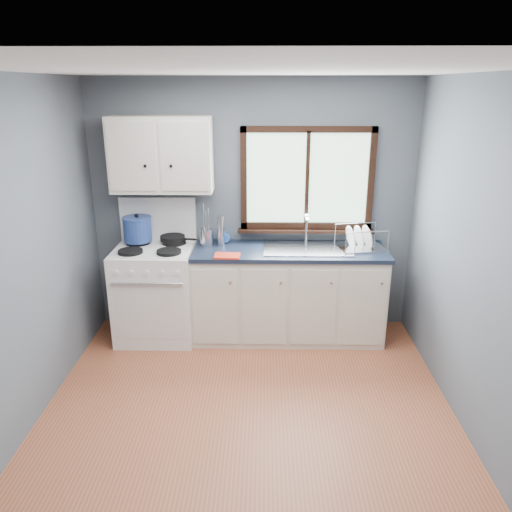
{
  "coord_description": "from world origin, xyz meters",
  "views": [
    {
      "loc": [
        0.12,
        -3.07,
        2.41
      ],
      "look_at": [
        0.05,
        0.9,
        1.05
      ],
      "focal_mm": 35.0,
      "sensor_mm": 36.0,
      "label": 1
    }
  ],
  "objects_px": {
    "skillet": "(173,238)",
    "stockpot": "(137,229)",
    "gas_range": "(156,290)",
    "sink": "(307,255)",
    "thermos": "(221,231)",
    "utensil_crock": "(207,237)",
    "dish_rack": "(360,242)",
    "base_cabinets": "(288,298)"
  },
  "relations": [
    {
      "from": "skillet",
      "to": "stockpot",
      "type": "distance_m",
      "value": 0.35
    },
    {
      "from": "gas_range",
      "to": "stockpot",
      "type": "bearing_deg",
      "value": 142.23
    },
    {
      "from": "sink",
      "to": "thermos",
      "type": "distance_m",
      "value": 0.87
    },
    {
      "from": "stockpot",
      "to": "thermos",
      "type": "bearing_deg",
      "value": -0.63
    },
    {
      "from": "sink",
      "to": "skillet",
      "type": "height_order",
      "value": "sink"
    },
    {
      "from": "gas_range",
      "to": "sink",
      "type": "relative_size",
      "value": 1.62
    },
    {
      "from": "gas_range",
      "to": "stockpot",
      "type": "xyz_separation_m",
      "value": [
        -0.17,
        0.14,
        0.59
      ]
    },
    {
      "from": "gas_range",
      "to": "utensil_crock",
      "type": "distance_m",
      "value": 0.73
    },
    {
      "from": "skillet",
      "to": "dish_rack",
      "type": "height_order",
      "value": "dish_rack"
    },
    {
      "from": "utensil_crock",
      "to": "skillet",
      "type": "bearing_deg",
      "value": 177.46
    },
    {
      "from": "skillet",
      "to": "thermos",
      "type": "height_order",
      "value": "thermos"
    },
    {
      "from": "gas_range",
      "to": "utensil_crock",
      "type": "height_order",
      "value": "gas_range"
    },
    {
      "from": "base_cabinets",
      "to": "utensil_crock",
      "type": "bearing_deg",
      "value": 171.89
    },
    {
      "from": "base_cabinets",
      "to": "dish_rack",
      "type": "height_order",
      "value": "dish_rack"
    },
    {
      "from": "stockpot",
      "to": "utensil_crock",
      "type": "height_order",
      "value": "utensil_crock"
    },
    {
      "from": "sink",
      "to": "thermos",
      "type": "xyz_separation_m",
      "value": [
        -0.84,
        0.11,
        0.21
      ]
    },
    {
      "from": "sink",
      "to": "dish_rack",
      "type": "distance_m",
      "value": 0.52
    },
    {
      "from": "base_cabinets",
      "to": "skillet",
      "type": "height_order",
      "value": "skillet"
    },
    {
      "from": "gas_range",
      "to": "dish_rack",
      "type": "xyz_separation_m",
      "value": [
        1.99,
        0.05,
        0.49
      ]
    },
    {
      "from": "stockpot",
      "to": "sink",
      "type": "bearing_deg",
      "value": -4.04
    },
    {
      "from": "gas_range",
      "to": "thermos",
      "type": "relative_size",
      "value": 4.55
    },
    {
      "from": "sink",
      "to": "utensil_crock",
      "type": "bearing_deg",
      "value": 173.34
    },
    {
      "from": "sink",
      "to": "utensil_crock",
      "type": "relative_size",
      "value": 2.02
    },
    {
      "from": "gas_range",
      "to": "skillet",
      "type": "relative_size",
      "value": 3.53
    },
    {
      "from": "base_cabinets",
      "to": "thermos",
      "type": "height_order",
      "value": "thermos"
    },
    {
      "from": "base_cabinets",
      "to": "dish_rack",
      "type": "xyz_separation_m",
      "value": [
        0.69,
        0.04,
        0.57
      ]
    },
    {
      "from": "gas_range",
      "to": "thermos",
      "type": "xyz_separation_m",
      "value": [
        0.64,
        0.13,
        0.58
      ]
    },
    {
      "from": "sink",
      "to": "skillet",
      "type": "bearing_deg",
      "value": 174.39
    },
    {
      "from": "skillet",
      "to": "thermos",
      "type": "xyz_separation_m",
      "value": [
        0.48,
        -0.02,
        0.09
      ]
    },
    {
      "from": "stockpot",
      "to": "dish_rack",
      "type": "bearing_deg",
      "value": -2.14
    },
    {
      "from": "base_cabinets",
      "to": "stockpot",
      "type": "bearing_deg",
      "value": 175.49
    },
    {
      "from": "gas_range",
      "to": "dish_rack",
      "type": "relative_size",
      "value": 2.76
    },
    {
      "from": "skillet",
      "to": "utensil_crock",
      "type": "distance_m",
      "value": 0.34
    },
    {
      "from": "stockpot",
      "to": "thermos",
      "type": "xyz_separation_m",
      "value": [
        0.82,
        -0.01,
        -0.01
      ]
    },
    {
      "from": "thermos",
      "to": "dish_rack",
      "type": "distance_m",
      "value": 1.35
    },
    {
      "from": "thermos",
      "to": "dish_rack",
      "type": "xyz_separation_m",
      "value": [
        1.35,
        -0.07,
        -0.09
      ]
    },
    {
      "from": "dish_rack",
      "to": "utensil_crock",
      "type": "bearing_deg",
      "value": 165.93
    },
    {
      "from": "thermos",
      "to": "stockpot",
      "type": "bearing_deg",
      "value": 179.37
    },
    {
      "from": "thermos",
      "to": "skillet",
      "type": "bearing_deg",
      "value": 177.42
    },
    {
      "from": "thermos",
      "to": "base_cabinets",
      "type": "bearing_deg",
      "value": -9.25
    },
    {
      "from": "thermos",
      "to": "dish_rack",
      "type": "height_order",
      "value": "thermos"
    },
    {
      "from": "gas_range",
      "to": "skillet",
      "type": "bearing_deg",
      "value": 41.79
    }
  ]
}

